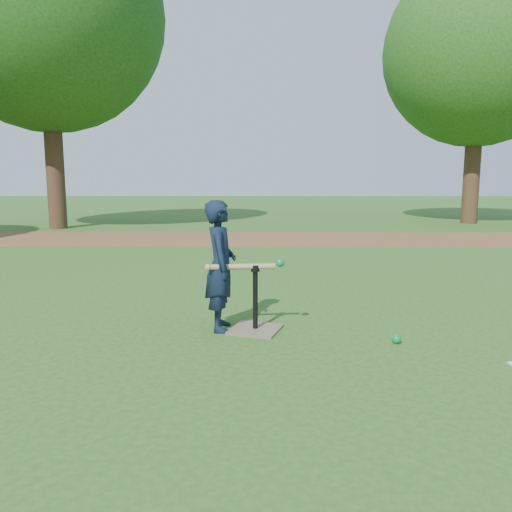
{
  "coord_description": "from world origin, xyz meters",
  "views": [
    {
      "loc": [
        -0.01,
        -4.18,
        1.37
      ],
      "look_at": [
        -0.11,
        0.56,
        0.65
      ],
      "focal_mm": 35.0,
      "sensor_mm": 36.0,
      "label": 1
    }
  ],
  "objects": [
    {
      "name": "batting_tee",
      "position": [
        -0.11,
        0.26,
        0.11
      ],
      "size": [
        0.54,
        0.54,
        0.61
      ],
      "color": "#76634B",
      "rests_on": "ground"
    },
    {
      "name": "child",
      "position": [
        -0.43,
        0.31,
        0.6
      ],
      "size": [
        0.32,
        0.46,
        1.2
      ],
      "primitive_type": "imported",
      "rotation": [
        0.0,
        0.0,
        1.64
      ],
      "color": "black",
      "rests_on": "ground"
    },
    {
      "name": "ground",
      "position": [
        0.0,
        0.0,
        0.0
      ],
      "size": [
        80.0,
        80.0,
        0.0
      ],
      "primitive_type": "plane",
      "color": "#285116",
      "rests_on": "ground"
    },
    {
      "name": "tree_right",
      "position": [
        6.5,
        12.0,
        5.29
      ],
      "size": [
        5.8,
        5.8,
        8.21
      ],
      "color": "#382316",
      "rests_on": "ground"
    },
    {
      "name": "swing_action",
      "position": [
        -0.19,
        0.23,
        0.61
      ],
      "size": [
        0.72,
        0.13,
        0.11
      ],
      "color": "tan",
      "rests_on": "ground"
    },
    {
      "name": "dirt_strip",
      "position": [
        0.0,
        7.5,
        0.01
      ],
      "size": [
        24.0,
        3.0,
        0.01
      ],
      "primitive_type": "cube",
      "color": "brown",
      "rests_on": "ground"
    },
    {
      "name": "tree_left",
      "position": [
        -6.0,
        10.0,
        5.87
      ],
      "size": [
        6.4,
        6.4,
        9.08
      ],
      "color": "#382316",
      "rests_on": "ground"
    },
    {
      "name": "wiffle_ball_ground",
      "position": [
        1.1,
        -0.08,
        0.04
      ],
      "size": [
        0.08,
        0.08,
        0.08
      ],
      "primitive_type": "sphere",
      "color": "#0B803D",
      "rests_on": "ground"
    }
  ]
}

